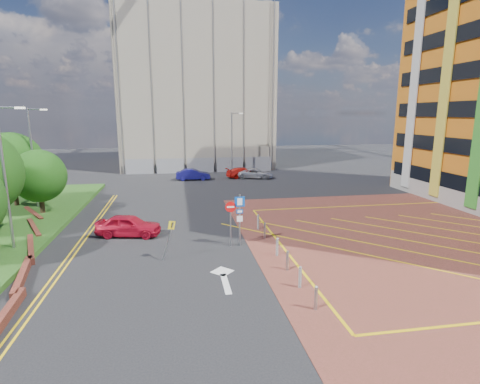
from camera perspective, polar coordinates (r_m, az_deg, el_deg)
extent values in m
plane|color=black|center=(21.92, -0.92, -9.12)|extent=(140.00, 140.00, 0.00)
cube|color=brown|center=(27.60, 29.36, -6.21)|extent=(26.00, 26.00, 0.02)
cube|color=brown|center=(17.52, -32.38, -16.02)|extent=(0.62, 4.61, 0.40)
cube|color=brown|center=(21.17, -30.25, -11.03)|extent=(1.25, 4.56, 0.40)
cube|color=brown|center=(25.02, -29.24, -7.51)|extent=(1.86, 4.43, 0.40)
cube|color=brown|center=(29.02, -28.89, -4.94)|extent=(2.29, 4.27, 0.40)
cube|color=brown|center=(33.12, -28.95, -3.00)|extent=(2.69, 4.06, 0.40)
cylinder|color=#3D2B1C|center=(32.68, -27.97, -1.28)|extent=(0.36, 0.36, 1.80)
sphere|color=#143C0D|center=(32.33, -28.31, 2.18)|extent=(4.00, 4.00, 4.00)
cylinder|color=#3D2B1C|center=(36.43, -31.03, -0.04)|extent=(0.36, 0.36, 2.20)
sphere|color=#143C0D|center=(36.07, -31.45, 3.81)|extent=(5.00, 5.00, 5.00)
cylinder|color=#9EA0A8|center=(24.42, -32.20, 1.67)|extent=(0.16, 0.16, 8.00)
cylinder|color=#9EA0A8|center=(23.93, -31.89, 10.91)|extent=(1.20, 0.10, 0.10)
cube|color=silver|center=(23.72, -30.52, 10.99)|extent=(0.50, 0.15, 0.12)
cylinder|color=#9EA0A8|center=(34.39, -29.03, 4.46)|extent=(0.16, 0.16, 8.00)
cylinder|color=#9EA0A8|center=(34.01, -28.73, 11.01)|extent=(1.20, 0.10, 0.10)
cube|color=silver|center=(33.83, -27.75, 11.05)|extent=(0.50, 0.15, 0.12)
cylinder|color=#9EA0A8|center=(48.90, -1.24, 7.37)|extent=(0.16, 0.16, 8.00)
cylinder|color=#9EA0A8|center=(48.84, -0.55, 11.92)|extent=(1.20, 0.10, 0.10)
cube|color=silver|center=(48.94, 0.16, 11.89)|extent=(0.50, 0.15, 0.12)
cylinder|color=#9EA0A8|center=(22.42, -0.06, -4.32)|extent=(0.10, 0.10, 3.20)
cube|color=#0946AB|center=(22.10, -0.04, -1.48)|extent=(0.60, 0.04, 0.60)
cube|color=white|center=(22.08, -0.03, -1.49)|extent=(0.30, 0.02, 0.42)
cube|color=#0946AB|center=(22.25, -0.04, -2.98)|extent=(0.40, 0.04, 0.25)
cube|color=white|center=(22.22, -0.03, -3.00)|extent=(0.28, 0.02, 0.14)
cube|color=white|center=(22.37, -0.04, -4.09)|extent=(0.35, 0.04, 0.35)
cylinder|color=#9EA0A8|center=(22.41, -1.45, -5.00)|extent=(0.08, 0.08, 2.70)
cylinder|color=red|center=(22.09, -1.45, -2.29)|extent=(0.64, 0.04, 0.64)
cube|color=white|center=(22.07, -1.44, -2.30)|extent=(0.44, 0.02, 0.10)
cylinder|color=#9EA0A8|center=(20.71, -10.90, -7.38)|extent=(0.71, 0.08, 2.13)
cube|color=yellow|center=(20.40, -10.38, -5.01)|extent=(0.42, 0.42, 0.56)
cylinder|color=#9EA0A8|center=(16.08, 11.48, -15.73)|extent=(0.14, 0.14, 0.90)
cylinder|color=black|center=(17.76, 9.14, -12.86)|extent=(0.14, 0.14, 0.90)
cylinder|color=#9EA0A8|center=(19.50, 7.24, -10.48)|extent=(0.14, 0.14, 0.90)
cylinder|color=black|center=(21.29, 5.68, -8.48)|extent=(0.14, 0.14, 0.90)
cylinder|color=#9EA0A8|center=(24.04, 3.81, -6.04)|extent=(0.14, 0.14, 0.90)
cylinder|color=black|center=(25.90, 2.79, -4.70)|extent=(0.14, 0.14, 0.90)
cube|color=gray|center=(60.39, -6.88, 14.80)|extent=(21.20, 19.20, 22.00)
cube|color=yellow|center=(63.11, -5.18, 20.18)|extent=(0.90, 0.90, 34.00)
cube|color=gray|center=(50.86, -4.91, 4.10)|extent=(21.60, 0.06, 2.00)
imported|color=#B40F26|center=(25.52, -16.61, -4.90)|extent=(4.39, 2.47, 1.41)
imported|color=navy|center=(45.28, -7.15, 2.67)|extent=(4.11, 1.54, 1.34)
imported|color=red|center=(46.61, 0.54, 2.97)|extent=(4.58, 2.49, 1.26)
imported|color=#B6B5BC|center=(46.16, 2.37, 2.84)|extent=(4.74, 3.24, 1.21)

